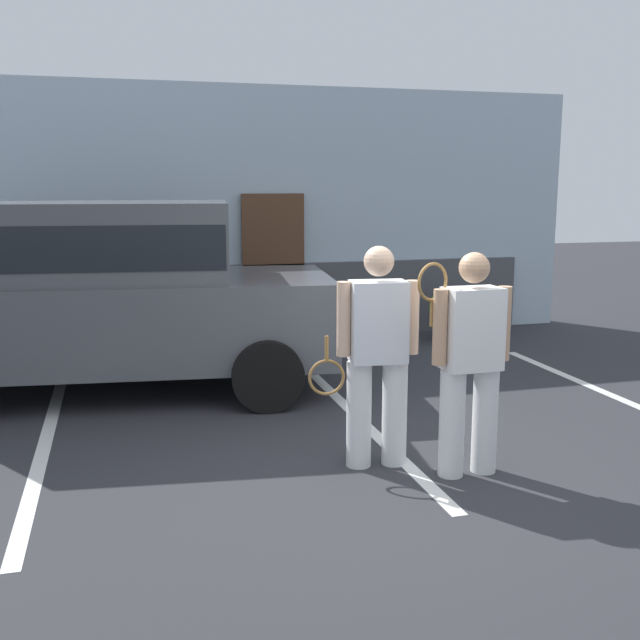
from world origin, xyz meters
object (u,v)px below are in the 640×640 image
object	(u,v)px
potted_plant_by_porch	(449,311)
parked_suv	(104,288)
tennis_player_man	(377,354)
tennis_player_woman	(470,361)

from	to	relation	value
potted_plant_by_porch	parked_suv	bearing A→B (deg)	-162.28
tennis_player_man	potted_plant_by_porch	world-z (taller)	tennis_player_man
potted_plant_by_porch	tennis_player_woman	bearing A→B (deg)	-113.38
tennis_player_man	potted_plant_by_porch	distance (m)	5.07
parked_suv	tennis_player_man	size ratio (longest dim) A/B	2.71
parked_suv	tennis_player_woman	xyz separation A→B (m)	(2.72, -3.15, -0.24)
parked_suv	tennis_player_woman	size ratio (longest dim) A/B	2.76
parked_suv	potted_plant_by_porch	xyz separation A→B (m)	(4.73, 1.51, -0.71)
parked_suv	tennis_player_man	world-z (taller)	parked_suv
parked_suv	potted_plant_by_porch	size ratio (longest dim) A/B	6.14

